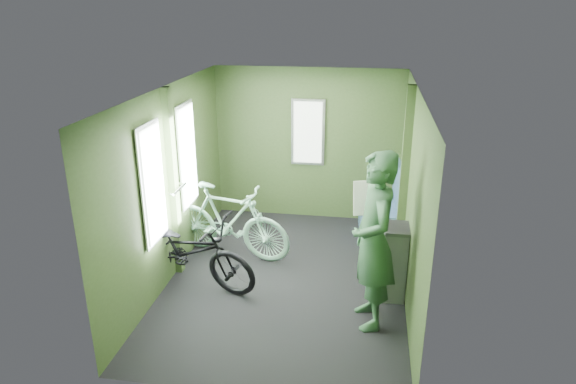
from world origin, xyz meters
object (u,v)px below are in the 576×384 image
object	(u,v)px
bicycle_mint	(230,256)
passenger	(374,241)
bench_seat	(382,216)
bicycle_black	(191,284)
waste_box	(394,262)

from	to	relation	value
bicycle_mint	passenger	xyz separation A→B (m)	(1.84, -1.19, 0.94)
bicycle_mint	bench_seat	world-z (taller)	bench_seat
passenger	bench_seat	world-z (taller)	passenger
bicycle_black	passenger	distance (m)	2.35
bicycle_black	bench_seat	bearing A→B (deg)	-35.14
passenger	bicycle_black	bearing A→B (deg)	-114.89
passenger	waste_box	xyz separation A→B (m)	(0.26, 0.55, -0.50)
bicycle_mint	bench_seat	bearing A→B (deg)	-51.00
passenger	bench_seat	size ratio (longest dim) A/B	1.80
bench_seat	waste_box	bearing A→B (deg)	-90.59
bench_seat	bicycle_mint	bearing A→B (deg)	-158.78
bicycle_black	bench_seat	size ratio (longest dim) A/B	1.71
waste_box	bicycle_black	bearing A→B (deg)	-176.74
waste_box	bicycle_mint	bearing A→B (deg)	162.95
waste_box	passenger	bearing A→B (deg)	-115.51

